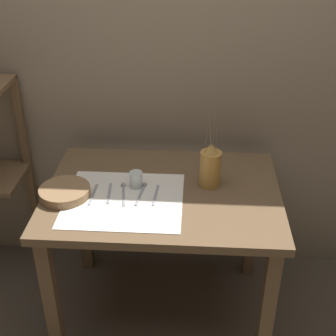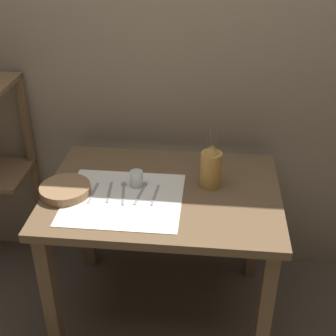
# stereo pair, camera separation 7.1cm
# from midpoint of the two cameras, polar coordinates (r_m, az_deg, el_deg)

# --- Properties ---
(ground_plane) EXTENTS (12.00, 12.00, 0.00)m
(ground_plane) POSITION_cam_midpoint_polar(r_m,az_deg,el_deg) (2.66, -1.34, -16.81)
(ground_plane) COLOR brown
(stone_wall_back) EXTENTS (7.00, 0.06, 2.40)m
(stone_wall_back) POSITION_cam_midpoint_polar(r_m,az_deg,el_deg) (2.43, -0.69, 12.29)
(stone_wall_back) COLOR gray
(stone_wall_back) RESTS_ON ground_plane
(wooden_table) EXTENTS (1.08, 0.78, 0.77)m
(wooden_table) POSITION_cam_midpoint_polar(r_m,az_deg,el_deg) (2.23, -1.54, -5.15)
(wooden_table) COLOR brown
(wooden_table) RESTS_ON ground_plane
(linen_cloth) EXTENTS (0.52, 0.47, 0.00)m
(linen_cloth) POSITION_cam_midpoint_polar(r_m,az_deg,el_deg) (2.11, -6.36, -3.87)
(linen_cloth) COLOR white
(linen_cloth) RESTS_ON wooden_table
(pitcher_with_flowers) EXTENTS (0.10, 0.10, 0.38)m
(pitcher_with_flowers) POSITION_cam_midpoint_polar(r_m,az_deg,el_deg) (2.16, 4.26, 0.22)
(pitcher_with_flowers) COLOR #B7843D
(pitcher_with_flowers) RESTS_ON wooden_table
(wooden_bowl) EXTENTS (0.23, 0.23, 0.04)m
(wooden_bowl) POSITION_cam_midpoint_polar(r_m,az_deg,el_deg) (2.17, -13.39, -2.88)
(wooden_bowl) COLOR #8E6B47
(wooden_bowl) RESTS_ON wooden_table
(glass_tumbler_near) EXTENTS (0.06, 0.06, 0.08)m
(glass_tumbler_near) POSITION_cam_midpoint_polar(r_m,az_deg,el_deg) (2.17, -4.84, -1.41)
(glass_tumbler_near) COLOR silver
(glass_tumbler_near) RESTS_ON wooden_table
(fork_outer) EXTENTS (0.02, 0.17, 0.00)m
(fork_outer) POSITION_cam_midpoint_polar(r_m,az_deg,el_deg) (2.16, -10.06, -3.21)
(fork_outer) COLOR #939399
(fork_outer) RESTS_ON wooden_table
(knife_center) EXTENTS (0.03, 0.17, 0.00)m
(knife_center) POSITION_cam_midpoint_polar(r_m,az_deg,el_deg) (2.15, -8.12, -3.09)
(knife_center) COLOR #939399
(knife_center) RESTS_ON wooden_table
(spoon_outer) EXTENTS (0.04, 0.18, 0.02)m
(spoon_outer) POSITION_cam_midpoint_polar(r_m,az_deg,el_deg) (2.17, -6.39, -2.55)
(spoon_outer) COLOR #939399
(spoon_outer) RESTS_ON wooden_table
(spoon_inner) EXTENTS (0.04, 0.18, 0.02)m
(spoon_inner) POSITION_cam_midpoint_polar(r_m,az_deg,el_deg) (2.17, -4.02, -2.51)
(spoon_inner) COLOR #939399
(spoon_inner) RESTS_ON wooden_table
(fork_inner) EXTENTS (0.02, 0.17, 0.00)m
(fork_inner) POSITION_cam_midpoint_polar(r_m,az_deg,el_deg) (2.12, -2.49, -3.35)
(fork_inner) COLOR #939399
(fork_inner) RESTS_ON wooden_table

